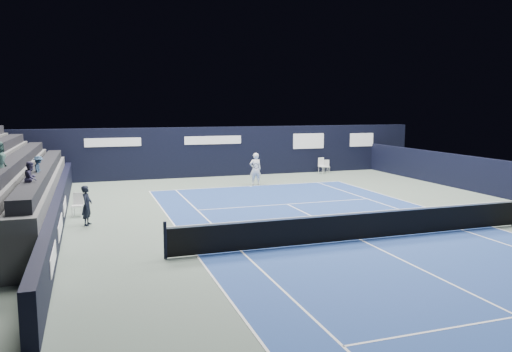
{
  "coord_description": "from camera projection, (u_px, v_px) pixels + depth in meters",
  "views": [
    {
      "loc": [
        -8.38,
        -14.05,
        4.36
      ],
      "look_at": [
        -1.35,
        6.78,
        1.3
      ],
      "focal_mm": 35.0,
      "sensor_mm": 36.0,
      "label": 1
    }
  ],
  "objects": [
    {
      "name": "side_barrier_left",
      "position": [
        60.0,
        206.0,
        18.95
      ],
      "size": [
        0.33,
        22.0,
        1.2
      ],
      "color": "black",
      "rests_on": "ground"
    },
    {
      "name": "court_surface",
      "position": [
        361.0,
        240.0,
        16.43
      ],
      "size": [
        10.97,
        23.77,
        0.01
      ],
      "primitive_type": "cube",
      "color": "navy",
      "rests_on": "ground"
    },
    {
      "name": "ground",
      "position": [
        332.0,
        226.0,
        18.31
      ],
      "size": [
        48.0,
        48.0,
        0.0
      ],
      "primitive_type": "plane",
      "color": "#56665B",
      "rests_on": "ground"
    },
    {
      "name": "line_judge_chair",
      "position": [
        78.0,
        203.0,
        20.02
      ],
      "size": [
        0.5,
        0.49,
        0.93
      ],
      "rotation": [
        0.0,
        0.0,
        -0.25
      ],
      "color": "silver",
      "rests_on": "ground"
    },
    {
      "name": "folding_chair_back_b",
      "position": [
        327.0,
        165.0,
        33.17
      ],
      "size": [
        0.46,
        0.45,
        0.86
      ],
      "rotation": [
        0.0,
        0.0,
        -0.26
      ],
      "color": "silver",
      "rests_on": "ground"
    },
    {
      "name": "enclosure_wall_right",
      "position": [
        482.0,
        176.0,
        25.26
      ],
      "size": [
        0.3,
        22.0,
        1.8
      ],
      "primitive_type": "cube",
      "color": "black",
      "rests_on": "ground"
    },
    {
      "name": "tennis_player",
      "position": [
        255.0,
        169.0,
        27.83
      ],
      "size": [
        0.67,
        0.84,
        1.81
      ],
      "color": "white",
      "rests_on": "ground"
    },
    {
      "name": "line_judge",
      "position": [
        87.0,
        205.0,
        18.42
      ],
      "size": [
        0.5,
        0.62,
        1.49
      ],
      "primitive_type": "imported",
      "rotation": [
        0.0,
        0.0,
        1.28
      ],
      "color": "black",
      "rests_on": "ground"
    },
    {
      "name": "tennis_net",
      "position": [
        361.0,
        225.0,
        16.36
      ],
      "size": [
        12.9,
        0.1,
        1.1
      ],
      "color": "black",
      "rests_on": "ground"
    },
    {
      "name": "back_sponsor_wall",
      "position": [
        228.0,
        151.0,
        31.71
      ],
      "size": [
        26.0,
        0.63,
        3.1
      ],
      "color": "black",
      "rests_on": "ground"
    },
    {
      "name": "folding_chair_back_a",
      "position": [
        322.0,
        165.0,
        32.67
      ],
      "size": [
        0.55,
        0.54,
        1.05
      ],
      "rotation": [
        0.0,
        0.0,
        0.23
      ],
      "color": "white",
      "rests_on": "ground"
    },
    {
      "name": "court_markings",
      "position": [
        361.0,
        240.0,
        16.43
      ],
      "size": [
        11.03,
        23.83,
        0.0
      ],
      "color": "white",
      "rests_on": "court_surface"
    }
  ]
}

